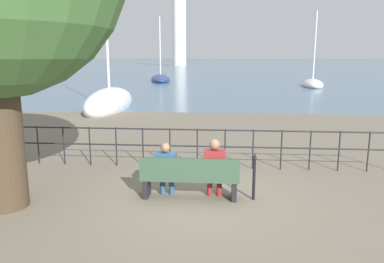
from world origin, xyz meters
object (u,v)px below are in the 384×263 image
sailboat_1 (110,103)px  sailboat_2 (313,84)px  park_bench (190,178)px  closed_umbrella (254,174)px  sailboat_3 (161,79)px  seated_person_right (215,166)px  harbor_lighthouse (179,22)px  seated_person_left (166,167)px

sailboat_1 → sailboat_2: size_ratio=1.61×
park_bench → closed_umbrella: size_ratio=2.03×
sailboat_2 → sailboat_3: (-16.26, 7.20, -0.00)m
seated_person_right → sailboat_2: bearing=73.7°
sailboat_1 → sailboat_3: (-1.32, 24.83, -0.16)m
sailboat_2 → sailboat_3: 17.78m
park_bench → sailboat_3: 38.19m
park_bench → seated_person_right: bearing=8.7°
closed_umbrella → harbor_lighthouse: (-14.77, 114.07, 13.15)m
seated_person_right → harbor_lighthouse: (-13.96, 114.06, 13.01)m
closed_umbrella → sailboat_2: size_ratio=0.13×
sailboat_2 → seated_person_left: bearing=-102.4°
closed_umbrella → sailboat_1: size_ratio=0.08×
park_bench → sailboat_2: (9.37, 30.36, -0.19)m
park_bench → seated_person_left: seated_person_left is taller
sailboat_2 → harbor_lighthouse: bearing=110.9°
park_bench → seated_person_left: size_ratio=1.74×
seated_person_right → closed_umbrella: (0.81, -0.01, -0.14)m
closed_umbrella → sailboat_1: sailboat_1 is taller
closed_umbrella → harbor_lighthouse: bearing=97.4°
park_bench → seated_person_right: size_ratio=1.60×
sailboat_3 → sailboat_2: bearing=-34.5°
sailboat_2 → harbor_lighthouse: size_ratio=0.25×
seated_person_left → harbor_lighthouse: 115.53m
seated_person_left → sailboat_2: size_ratio=0.16×
seated_person_left → harbor_lighthouse: bearing=96.5°
seated_person_right → sailboat_3: (-7.39, 37.49, -0.45)m
sailboat_2 → sailboat_3: sailboat_3 is taller
closed_umbrella → sailboat_1: bearing=118.5°
sailboat_1 → sailboat_3: sailboat_1 is taller
park_bench → harbor_lighthouse: 115.69m
park_bench → sailboat_1: sailboat_1 is taller
seated_person_left → park_bench: bearing=-9.2°
closed_umbrella → sailboat_2: 31.35m
sailboat_1 → harbor_lighthouse: size_ratio=0.41×
seated_person_left → sailboat_1: bearing=111.8°
seated_person_left → harbor_lighthouse: harbor_lighthouse is taller
seated_person_left → closed_umbrella: bearing=-0.4°
closed_umbrella → sailboat_3: size_ratio=0.12×
sailboat_3 → harbor_lighthouse: harbor_lighthouse is taller
park_bench → harbor_lighthouse: (-13.45, 114.14, 13.27)m
sailboat_2 → harbor_lighthouse: harbor_lighthouse is taller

